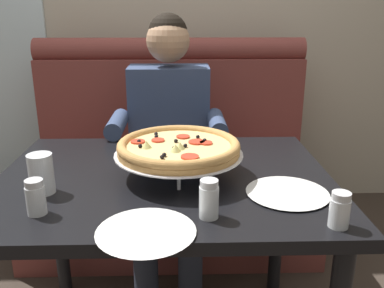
# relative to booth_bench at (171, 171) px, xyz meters

# --- Properties ---
(booth_bench) EXTENTS (1.58, 0.78, 1.13)m
(booth_bench) POSITION_rel_booth_bench_xyz_m (0.00, 0.00, 0.00)
(booth_bench) COLOR brown
(booth_bench) RESTS_ON ground_plane
(dining_table) EXTENTS (1.14, 0.86, 0.75)m
(dining_table) POSITION_rel_booth_bench_xyz_m (0.00, -0.90, 0.25)
(dining_table) COLOR black
(dining_table) RESTS_ON ground_plane
(diner_main) EXTENTS (0.54, 0.64, 1.27)m
(diner_main) POSITION_rel_booth_bench_xyz_m (-0.00, -0.27, 0.31)
(diner_main) COLOR #2D3342
(diner_main) RESTS_ON ground_plane
(pizza) EXTENTS (0.43, 0.43, 0.13)m
(pizza) POSITION_rel_booth_bench_xyz_m (0.05, -0.90, 0.45)
(pizza) COLOR silver
(pizza) RESTS_ON dining_table
(shaker_parmesan) EXTENTS (0.05, 0.05, 0.11)m
(shaker_parmesan) POSITION_rel_booth_bench_xyz_m (0.13, -1.20, 0.39)
(shaker_parmesan) COLOR white
(shaker_parmesan) RESTS_ON dining_table
(shaker_oregano) EXTENTS (0.05, 0.05, 0.10)m
(shaker_oregano) POSITION_rel_booth_bench_xyz_m (-0.35, -1.17, 0.39)
(shaker_oregano) COLOR white
(shaker_oregano) RESTS_ON dining_table
(shaker_pepper_flakes) EXTENTS (0.05, 0.05, 0.10)m
(shaker_pepper_flakes) POSITION_rel_booth_bench_xyz_m (0.47, -1.26, 0.39)
(shaker_pepper_flakes) COLOR white
(shaker_pepper_flakes) RESTS_ON dining_table
(plate_near_left) EXTENTS (0.26, 0.26, 0.02)m
(plate_near_left) POSITION_rel_booth_bench_xyz_m (-0.03, -1.28, 0.36)
(plate_near_left) COLOR white
(plate_near_left) RESTS_ON dining_table
(plate_near_right) EXTENTS (0.26, 0.26, 0.02)m
(plate_near_right) POSITION_rel_booth_bench_xyz_m (0.39, -1.06, 0.36)
(plate_near_right) COLOR white
(plate_near_right) RESTS_ON dining_table
(drinking_glass) EXTENTS (0.08, 0.08, 0.13)m
(drinking_glass) POSITION_rel_booth_bench_xyz_m (-0.37, -1.03, 0.40)
(drinking_glass) COLOR silver
(drinking_glass) RESTS_ON dining_table
(patio_chair) EXTENTS (0.40, 0.40, 0.86)m
(patio_chair) POSITION_rel_booth_bench_xyz_m (-1.41, 1.14, 0.13)
(patio_chair) COLOR black
(patio_chair) RESTS_ON ground_plane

